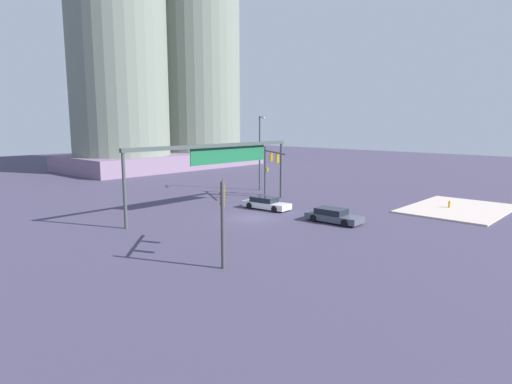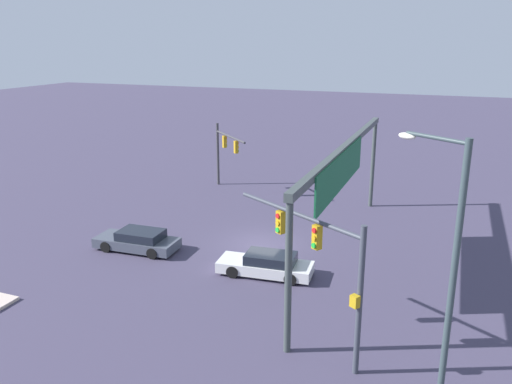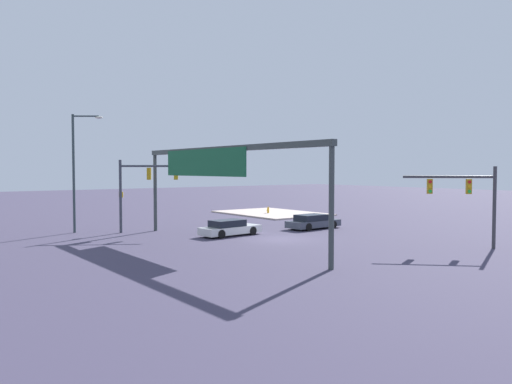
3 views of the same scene
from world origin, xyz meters
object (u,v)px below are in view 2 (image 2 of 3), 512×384
sedan_car_approaching (138,241)px  sedan_car_waiting_far (267,265)px  traffic_signal_near_corner (324,257)px  traffic_signal_opposite_side (225,147)px  streetlamp_curved_arm (446,276)px

sedan_car_approaching → sedan_car_waiting_far: bearing=174.3°
traffic_signal_near_corner → sedan_car_waiting_far: (-5.69, -4.34, -3.42)m
traffic_signal_opposite_side → sedan_car_approaching: bearing=-43.4°
sedan_car_waiting_far → streetlamp_curved_arm: bearing=129.5°
traffic_signal_opposite_side → sedan_car_waiting_far: traffic_signal_opposite_side is taller
traffic_signal_near_corner → streetlamp_curved_arm: (3.03, 4.25, 1.32)m
traffic_signal_near_corner → streetlamp_curved_arm: size_ratio=0.64×
traffic_signal_opposite_side → traffic_signal_near_corner: bearing=-12.5°
sedan_car_approaching → sedan_car_waiting_far: 8.12m
traffic_signal_near_corner → sedan_car_approaching: traffic_signal_near_corner is taller
traffic_signal_opposite_side → streetlamp_curved_arm: (22.78, 17.33, 1.81)m
traffic_signal_opposite_side → streetlamp_curved_arm: bearing=-8.8°
streetlamp_curved_arm → traffic_signal_opposite_side: bearing=-17.7°
traffic_signal_near_corner → sedan_car_approaching: bearing=4.7°
traffic_signal_near_corner → streetlamp_curved_arm: 5.38m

